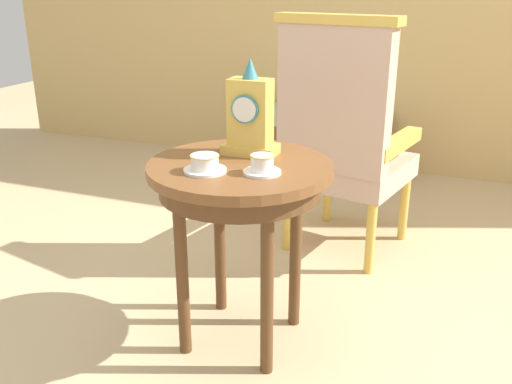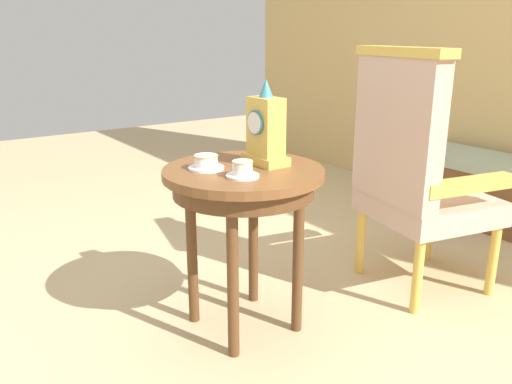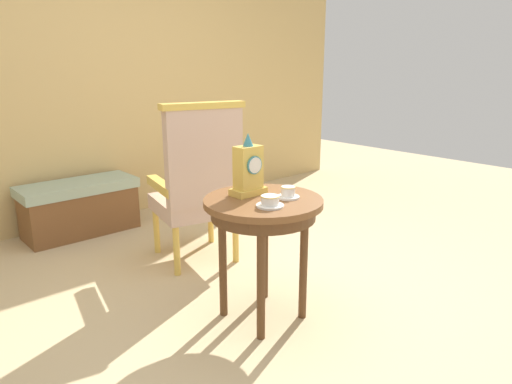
% 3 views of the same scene
% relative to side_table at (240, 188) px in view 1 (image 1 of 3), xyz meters
% --- Properties ---
extents(ground_plane, '(10.00, 10.00, 0.00)m').
position_rel_side_table_xyz_m(ground_plane, '(0.09, 0.05, -0.60)').
color(ground_plane, tan).
extents(side_table, '(0.63, 0.63, 0.69)m').
position_rel_side_table_xyz_m(side_table, '(0.00, 0.00, 0.00)').
color(side_table, brown).
rests_on(side_table, ground).
extents(teacup_left, '(0.14, 0.14, 0.06)m').
position_rel_side_table_xyz_m(teacup_left, '(-0.07, -0.13, 0.11)').
color(teacup_left, white).
rests_on(teacup_left, side_table).
extents(teacup_right, '(0.12, 0.12, 0.06)m').
position_rel_side_table_xyz_m(teacup_right, '(0.11, -0.08, 0.12)').
color(teacup_right, white).
rests_on(teacup_right, side_table).
extents(mantel_clock, '(0.19, 0.11, 0.34)m').
position_rel_side_table_xyz_m(mantel_clock, '(-0.01, 0.11, 0.22)').
color(mantel_clock, gold).
rests_on(mantel_clock, side_table).
extents(armchair, '(0.64, 0.63, 1.14)m').
position_rel_side_table_xyz_m(armchair, '(0.17, 0.84, -0.01)').
color(armchair, '#CCA893').
rests_on(armchair, ground).
extents(window_bench, '(0.92, 0.40, 0.44)m').
position_rel_side_table_xyz_m(window_bench, '(-0.24, 2.00, -0.38)').
color(window_bench, '#9EB299').
rests_on(window_bench, ground).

